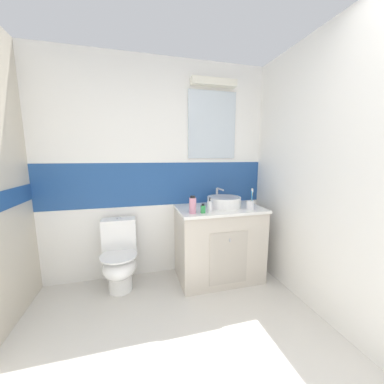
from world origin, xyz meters
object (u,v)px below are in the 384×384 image
toilet (119,258)px  perfume_flask_small (203,209)px  mouthwash_bottle (193,205)px  sink_basin (224,201)px  toothbrush_cup (250,204)px  soap_dispenser (210,206)px

toilet → perfume_flask_small: bearing=-15.8°
perfume_flask_small → mouthwash_bottle: bearing=169.1°
mouthwash_bottle → sink_basin: bearing=23.9°
toothbrush_cup → perfume_flask_small: toothbrush_cup is taller
toilet → soap_dispenser: bearing=-12.9°
mouthwash_bottle → perfume_flask_small: bearing=-10.9°
sink_basin → perfume_flask_small: size_ratio=4.34×
soap_dispenser → mouthwash_bottle: bearing=-177.4°
toilet → soap_dispenser: soap_dispenser is taller
sink_basin → soap_dispenser: size_ratio=2.75×
sink_basin → toilet: sink_basin is taller
perfume_flask_small → mouthwash_bottle: 0.11m
toilet → soap_dispenser: 1.11m
toilet → toothbrush_cup: bearing=-8.6°
toothbrush_cup → soap_dispenser: toothbrush_cup is taller
soap_dispenser → perfume_flask_small: (-0.08, -0.03, -0.01)m
mouthwash_bottle → toilet: bearing=163.5°
perfume_flask_small → toilet: bearing=164.2°
toilet → toothbrush_cup: (1.41, -0.21, 0.55)m
toothbrush_cup → mouthwash_bottle: 0.66m
soap_dispenser → toothbrush_cup: bearing=0.1°
mouthwash_bottle → toothbrush_cup: bearing=0.8°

